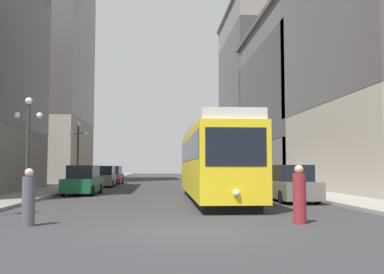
% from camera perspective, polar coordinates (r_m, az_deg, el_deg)
% --- Properties ---
extents(ground_plane, '(200.00, 200.00, 0.00)m').
position_cam_1_polar(ground_plane, '(11.65, 0.15, -12.53)').
color(ground_plane, '#303033').
extents(sidewalk_left, '(2.85, 120.00, 0.15)m').
position_cam_1_polar(sidewalk_left, '(52.05, -12.77, -5.75)').
color(sidewalk_left, gray).
rests_on(sidewalk_left, ground).
extents(sidewalk_right, '(2.85, 120.00, 0.15)m').
position_cam_1_polar(sidewalk_right, '(52.35, 5.78, -5.82)').
color(sidewalk_right, gray).
rests_on(sidewalk_right, ground).
extents(streetcar, '(2.76, 14.10, 3.89)m').
position_cam_1_polar(streetcar, '(22.11, 2.84, -3.05)').
color(streetcar, black).
rests_on(streetcar, ground).
extents(transit_bus, '(2.83, 12.52, 3.45)m').
position_cam_1_polar(transit_bus, '(42.09, 4.10, -3.72)').
color(transit_bus, black).
rests_on(transit_bus, ground).
extents(parked_car_left_near, '(2.03, 4.40, 1.82)m').
position_cam_1_polar(parked_car_left_near, '(27.53, -14.42, -5.74)').
color(parked_car_left_near, black).
rests_on(parked_car_left_near, ground).
extents(parked_car_left_mid, '(1.91, 4.30, 1.82)m').
position_cam_1_polar(parked_car_left_mid, '(37.75, -11.71, -5.29)').
color(parked_car_left_mid, black).
rests_on(parked_car_left_mid, ground).
extents(parked_car_right_far, '(1.89, 4.89, 1.82)m').
position_cam_1_polar(parked_car_right_far, '(22.03, 12.96, -6.22)').
color(parked_car_right_far, black).
rests_on(parked_car_right_far, ground).
extents(parked_car_left_far, '(2.04, 4.67, 1.82)m').
position_cam_1_polar(parked_car_left_far, '(44.35, -10.63, -5.11)').
color(parked_car_left_far, black).
rests_on(parked_car_left_far, ground).
extents(pedestrian_crossing_near, '(0.40, 0.40, 1.78)m').
position_cam_1_polar(pedestrian_crossing_near, '(13.48, 14.21, -7.70)').
color(pedestrian_crossing_near, maroon).
rests_on(pedestrian_crossing_near, ground).
extents(pedestrian_crossing_far, '(0.38, 0.38, 1.68)m').
position_cam_1_polar(pedestrian_crossing_far, '(13.44, -21.07, -7.78)').
color(pedestrian_crossing_far, '#4C4C56').
rests_on(pedestrian_crossing_far, ground).
extents(lamp_post_left_near, '(1.41, 0.36, 5.10)m').
position_cam_1_polar(lamp_post_left_near, '(23.07, -21.13, 0.73)').
color(lamp_post_left_near, '#333338').
rests_on(lamp_post_left_near, sidewalk_left).
extents(lamp_post_left_far, '(1.41, 0.36, 5.26)m').
position_cam_1_polar(lamp_post_left_far, '(36.11, -15.04, -0.88)').
color(lamp_post_left_far, '#333338').
rests_on(lamp_post_left_far, sidewalk_left).
extents(building_left_midblock, '(16.46, 15.46, 28.92)m').
position_cam_1_polar(building_left_midblock, '(55.32, -22.38, 10.06)').
color(building_left_midblock, '#A89E8E').
rests_on(building_left_midblock, ground).
extents(building_right_corner, '(14.44, 21.44, 17.77)m').
position_cam_1_polar(building_right_corner, '(49.45, 16.54, 4.74)').
color(building_right_corner, slate).
rests_on(building_right_corner, ground).
extents(building_right_far, '(12.47, 21.03, 26.39)m').
position_cam_1_polar(building_right_far, '(68.08, 9.81, 6.06)').
color(building_right_far, gray).
rests_on(building_right_far, ground).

